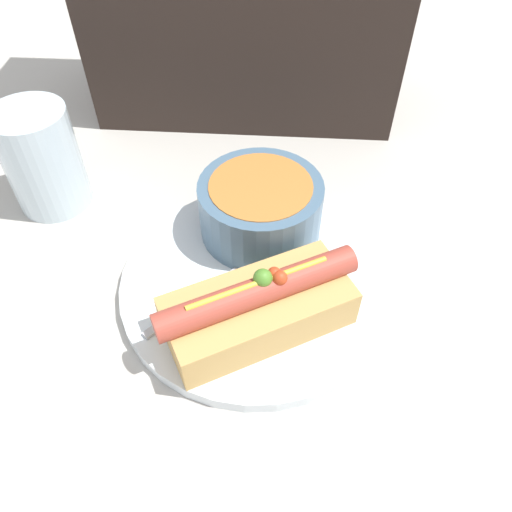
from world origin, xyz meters
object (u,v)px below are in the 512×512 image
Objects in this scene: hot_dog at (258,307)px; soup_bowl at (257,206)px; drinking_glass at (42,159)px; spoon at (241,267)px.

soup_bowl is at bearing 65.81° from hot_dog.
soup_bowl is (-0.01, 0.12, 0.01)m from hot_dog.
drinking_glass reaches higher than hot_dog.
drinking_glass is (-0.22, 0.10, 0.04)m from spoon.
spoon is 1.09× the size of drinking_glass.
hot_dog is 0.12m from soup_bowl.
hot_dog is 1.41× the size of soup_bowl.
drinking_glass is at bearing 169.08° from soup_bowl.
hot_dog reaches higher than soup_bowl.
soup_bowl is at bearing -10.92° from drinking_glass.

